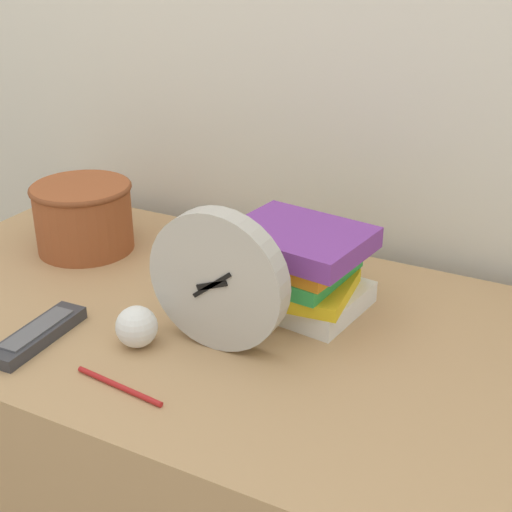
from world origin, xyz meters
TOP-DOWN VIEW (x-y plane):
  - desk at (0.00, 0.34)m, footprint 1.19×0.67m
  - desk_clock at (0.08, 0.26)m, footprint 0.22×0.04m
  - book_stack at (0.12, 0.43)m, footprint 0.26×0.22m
  - basket at (-0.34, 0.45)m, footprint 0.20×0.20m
  - tv_remote at (-0.18, 0.14)m, footprint 0.06×0.18m
  - crumpled_paper_ball at (-0.03, 0.20)m, footprint 0.06×0.06m
  - pen at (0.01, 0.10)m, footprint 0.15×0.02m

SIDE VIEW (x-z plane):
  - desk at x=0.00m, z-range 0.00..0.72m
  - pen at x=0.01m, z-range 0.72..0.73m
  - tv_remote at x=-0.18m, z-range 0.72..0.75m
  - crumpled_paper_ball at x=-0.03m, z-range 0.72..0.79m
  - basket at x=-0.34m, z-range 0.73..0.86m
  - book_stack at x=0.12m, z-range 0.72..0.87m
  - desk_clock at x=0.08m, z-range 0.72..0.94m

